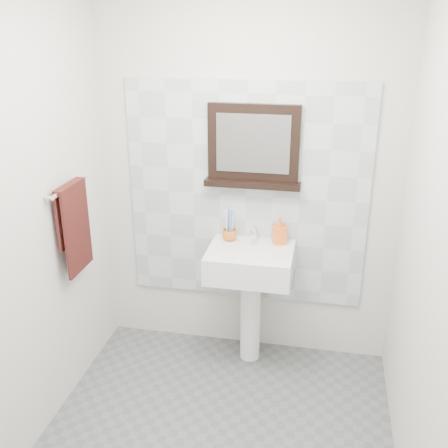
# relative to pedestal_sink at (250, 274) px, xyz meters

# --- Properties ---
(back_wall) EXTENTS (2.00, 0.01, 2.50)m
(back_wall) POSITION_rel_pedestal_sink_xyz_m (-0.07, 0.23, 0.57)
(back_wall) COLOR silver
(back_wall) RESTS_ON ground
(front_wall) EXTENTS (2.00, 0.01, 2.50)m
(front_wall) POSITION_rel_pedestal_sink_xyz_m (-0.07, -1.97, 0.57)
(front_wall) COLOR silver
(front_wall) RESTS_ON ground
(left_wall) EXTENTS (0.01, 2.20, 2.50)m
(left_wall) POSITION_rel_pedestal_sink_xyz_m (-1.07, -0.87, 0.57)
(left_wall) COLOR silver
(left_wall) RESTS_ON ground
(right_wall) EXTENTS (0.01, 2.20, 2.50)m
(right_wall) POSITION_rel_pedestal_sink_xyz_m (0.93, -0.87, 0.57)
(right_wall) COLOR silver
(right_wall) RESTS_ON ground
(splashback) EXTENTS (1.60, 0.02, 1.50)m
(splashback) POSITION_rel_pedestal_sink_xyz_m (-0.07, 0.21, 0.47)
(splashback) COLOR silver
(splashback) RESTS_ON back_wall
(pedestal_sink) EXTENTS (0.55, 0.44, 0.96)m
(pedestal_sink) POSITION_rel_pedestal_sink_xyz_m (0.00, 0.00, 0.00)
(pedestal_sink) COLOR white
(pedestal_sink) RESTS_ON ground
(toothbrush_cup) EXTENTS (0.10, 0.10, 0.08)m
(toothbrush_cup) POSITION_rel_pedestal_sink_xyz_m (-0.16, 0.12, 0.22)
(toothbrush_cup) COLOR orange
(toothbrush_cup) RESTS_ON pedestal_sink
(toothbrushes) EXTENTS (0.05, 0.04, 0.21)m
(toothbrushes) POSITION_rel_pedestal_sink_xyz_m (-0.16, 0.12, 0.31)
(toothbrushes) COLOR white
(toothbrushes) RESTS_ON toothbrush_cup
(soap_dispenser) EXTENTS (0.11, 0.11, 0.18)m
(soap_dispenser) POSITION_rel_pedestal_sink_xyz_m (0.17, 0.13, 0.27)
(soap_dispenser) COLOR #F03E1C
(soap_dispenser) RESTS_ON pedestal_sink
(framed_mirror) EXTENTS (0.63, 0.11, 0.53)m
(framed_mirror) POSITION_rel_pedestal_sink_xyz_m (-0.02, 0.19, 0.80)
(framed_mirror) COLOR black
(framed_mirror) RESTS_ON back_wall
(towel_bar) EXTENTS (0.07, 0.40, 0.03)m
(towel_bar) POSITION_rel_pedestal_sink_xyz_m (-1.02, -0.39, 0.66)
(towel_bar) COLOR silver
(towel_bar) RESTS_ON left_wall
(hand_towel) EXTENTS (0.06, 0.30, 0.55)m
(hand_towel) POSITION_rel_pedestal_sink_xyz_m (-1.01, -0.39, 0.45)
(hand_towel) COLOR #34110E
(hand_towel) RESTS_ON towel_bar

